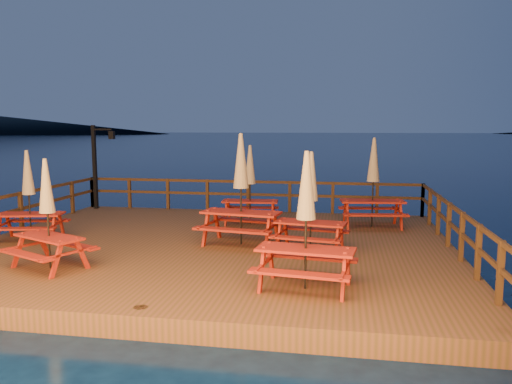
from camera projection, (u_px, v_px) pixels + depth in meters
ground at (213, 258)px, 12.76m from camera, size 500.00×500.00×0.00m
deck at (212, 251)px, 12.74m from camera, size 12.00×10.00×0.40m
deck_piles at (213, 270)px, 12.80m from camera, size 11.44×9.44×1.40m
railing at (228, 203)px, 14.35m from camera, size 11.80×9.75×1.10m
lamp_post at (99, 159)px, 17.84m from camera, size 0.85×0.18×3.00m
picnic_table_0 at (311, 200)px, 11.73m from camera, size 1.87×1.63×2.38m
picnic_table_1 at (241, 187)px, 12.42m from camera, size 2.17×1.89×2.79m
picnic_table_2 at (29, 194)px, 12.92m from camera, size 1.89×1.67×2.35m
picnic_table_3 at (47, 212)px, 10.32m from camera, size 2.01×1.87×2.30m
picnic_table_4 at (373, 181)px, 14.63m from camera, size 2.00×1.72×2.63m
picnic_table_5 at (306, 218)px, 8.98m from camera, size 1.93×1.66×2.53m
picnic_table_6 at (250, 183)px, 15.08m from camera, size 1.78×1.51×2.40m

